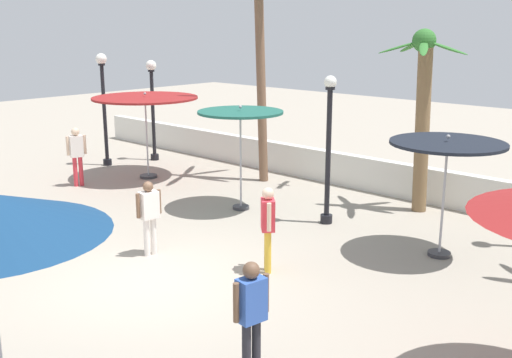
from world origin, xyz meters
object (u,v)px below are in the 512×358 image
Objects in this scene: patio_umbrella_3 at (145,101)px; palm_tree_0 at (259,53)px; lamp_post_1 at (104,99)px; lamp_post_0 at (152,101)px; guest_3 at (251,309)px; patio_umbrella_1 at (447,150)px; palm_tree_2 at (423,101)px; patio_umbrella_4 at (240,118)px; guest_2 at (77,151)px; lamp_post_3 at (328,147)px; guest_0 at (268,221)px; guest_1 at (149,211)px.

palm_tree_0 is (2.64, 2.12, 1.41)m from patio_umbrella_3.
lamp_post_1 is (-2.36, 0.12, -0.13)m from patio_umbrella_3.
lamp_post_0 reaches higher than guest_3.
patio_umbrella_1 is 3.21m from palm_tree_2.
lamp_post_1 reaches higher than patio_umbrella_1.
guest_2 is (-5.02, -1.55, -1.28)m from patio_umbrella_4.
lamp_post_0 is at bearing -175.07° from palm_tree_2.
guest_3 is at bearing -44.75° from patio_umbrella_4.
patio_umbrella_3 is (-9.52, 0.02, 0.16)m from patio_umbrella_1.
palm_tree_2 reaches higher than patio_umbrella_4.
lamp_post_1 is at bearing -166.54° from palm_tree_2.
palm_tree_0 is 1.77× the size of lamp_post_3.
patio_umbrella_1 is 1.52× the size of guest_3.
lamp_post_1 reaches higher than lamp_post_0.
guest_0 is at bearing -6.94° from guest_2.
lamp_post_0 is at bearing 153.56° from guest_0.
lamp_post_1 reaches higher than guest_0.
lamp_post_1 reaches higher than lamp_post_3.
lamp_post_1 is 2.22× the size of guest_0.
patio_umbrella_3 reaches higher than guest_1.
guest_3 is at bearing -61.97° from lamp_post_3.
patio_umbrella_4 is 4.42m from palm_tree_2.
patio_umbrella_1 is at bearing -17.22° from palm_tree_0.
patio_umbrella_4 is 3.37m from palm_tree_0.
guest_0 is (0.92, -3.10, -0.83)m from lamp_post_3.
palm_tree_0 reaches higher than guest_2.
palm_tree_2 is 5.75m from guest_0.
patio_umbrella_4 is 6.72m from lamp_post_1.
patio_umbrella_3 is 8.19m from guest_0.
patio_umbrella_3 is at bearing 158.45° from guest_0.
patio_umbrella_1 is 1.46× the size of guest_2.
lamp_post_1 reaches higher than patio_umbrella_4.
lamp_post_3 reaches higher than patio_umbrella_4.
guest_0 reaches higher than guest_3.
lamp_post_0 is 2.21× the size of guest_1.
guest_0 is (-0.10, -5.48, -1.74)m from palm_tree_2.
lamp_post_3 reaches higher than patio_umbrella_3.
guest_1 is at bearing -157.49° from guest_0.
guest_0 is at bearing -26.44° from lamp_post_0.
palm_tree_0 is (-6.88, 2.13, 1.57)m from patio_umbrella_1.
palm_tree_0 reaches higher than lamp_post_0.
patio_umbrella_4 reaches higher than patio_umbrella_1.
lamp_post_0 is 2.07× the size of guest_0.
lamp_post_3 reaches higher than guest_3.
palm_tree_2 is at bearing 126.90° from patio_umbrella_1.
palm_tree_2 is at bearing 18.22° from patio_umbrella_3.
palm_tree_2 is 2.74m from lamp_post_3.
lamp_post_0 is (-1.86, 1.69, -0.29)m from patio_umbrella_3.
palm_tree_0 is 4.82m from lamp_post_0.
lamp_post_1 is (-0.50, -1.57, 0.15)m from lamp_post_0.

